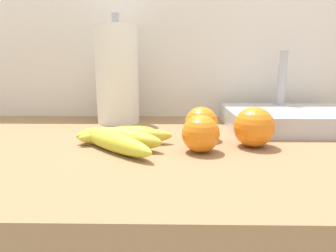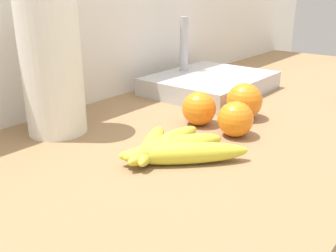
{
  "view_description": "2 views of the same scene",
  "coord_description": "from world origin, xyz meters",
  "px_view_note": "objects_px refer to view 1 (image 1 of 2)",
  "views": [
    {
      "loc": [
        -0.14,
        -0.61,
        1.04
      ],
      "look_at": [
        -0.15,
        -0.02,
        0.92
      ],
      "focal_mm": 32.04,
      "sensor_mm": 36.0,
      "label": 1
    },
    {
      "loc": [
        -0.72,
        -0.41,
        1.16
      ],
      "look_at": [
        -0.18,
        0.03,
        0.9
      ],
      "focal_mm": 40.84,
      "sensor_mm": 36.0,
      "label": 2
    }
  ],
  "objects_px": {
    "paper_towel_roll": "(117,75)",
    "sink_basin": "(292,118)",
    "orange_far_right": "(201,134)",
    "orange_center": "(201,124)",
    "orange_back_right": "(254,127)",
    "banana_bunch": "(119,138)"
  },
  "relations": [
    {
      "from": "orange_back_right",
      "to": "sink_basin",
      "type": "xyz_separation_m",
      "value": [
        0.15,
        0.19,
        -0.01
      ]
    },
    {
      "from": "banana_bunch",
      "to": "sink_basin",
      "type": "relative_size",
      "value": 0.65
    },
    {
      "from": "paper_towel_roll",
      "to": "sink_basin",
      "type": "height_order",
      "value": "paper_towel_roll"
    },
    {
      "from": "paper_towel_roll",
      "to": "sink_basin",
      "type": "xyz_separation_m",
      "value": [
        0.46,
        -0.07,
        -0.11
      ]
    },
    {
      "from": "orange_center",
      "to": "orange_far_right",
      "type": "bearing_deg",
      "value": -95.95
    },
    {
      "from": "orange_far_right",
      "to": "banana_bunch",
      "type": "bearing_deg",
      "value": 167.88
    },
    {
      "from": "sink_basin",
      "to": "orange_far_right",
      "type": "bearing_deg",
      "value": -138.48
    },
    {
      "from": "paper_towel_roll",
      "to": "banana_bunch",
      "type": "bearing_deg",
      "value": -79.85
    },
    {
      "from": "orange_back_right",
      "to": "orange_far_right",
      "type": "relative_size",
      "value": 1.13
    },
    {
      "from": "orange_center",
      "to": "sink_basin",
      "type": "bearing_deg",
      "value": 28.4
    },
    {
      "from": "orange_far_right",
      "to": "paper_towel_roll",
      "type": "relative_size",
      "value": 0.24
    },
    {
      "from": "orange_center",
      "to": "orange_back_right",
      "type": "relative_size",
      "value": 0.91
    },
    {
      "from": "orange_back_right",
      "to": "orange_center",
      "type": "bearing_deg",
      "value": 151.42
    },
    {
      "from": "orange_center",
      "to": "paper_towel_roll",
      "type": "relative_size",
      "value": 0.25
    },
    {
      "from": "banana_bunch",
      "to": "orange_back_right",
      "type": "relative_size",
      "value": 2.7
    },
    {
      "from": "orange_center",
      "to": "paper_towel_roll",
      "type": "bearing_deg",
      "value": 137.23
    },
    {
      "from": "orange_center",
      "to": "paper_towel_roll",
      "type": "height_order",
      "value": "paper_towel_roll"
    },
    {
      "from": "orange_back_right",
      "to": "paper_towel_roll",
      "type": "xyz_separation_m",
      "value": [
        -0.31,
        0.25,
        0.09
      ]
    },
    {
      "from": "orange_center",
      "to": "sink_basin",
      "type": "height_order",
      "value": "sink_basin"
    },
    {
      "from": "sink_basin",
      "to": "orange_center",
      "type": "bearing_deg",
      "value": -151.6
    },
    {
      "from": "banana_bunch",
      "to": "sink_basin",
      "type": "height_order",
      "value": "sink_basin"
    },
    {
      "from": "orange_back_right",
      "to": "orange_far_right",
      "type": "xyz_separation_m",
      "value": [
        -0.11,
        -0.04,
        -0.0
      ]
    }
  ]
}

